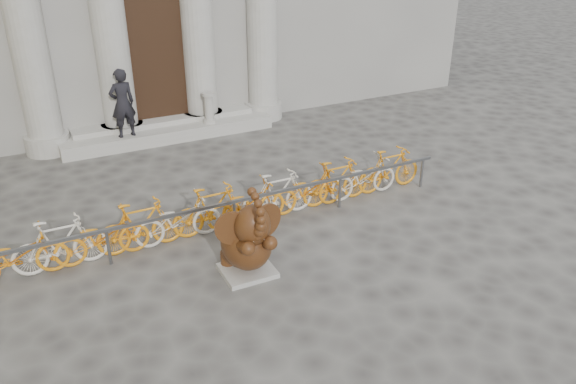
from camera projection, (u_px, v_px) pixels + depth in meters
ground at (347, 325)px, 8.66m from camera, size 80.00×80.00×0.00m
entrance_steps at (169, 132)px, 16.09m from camera, size 6.00×1.20×0.36m
elephant_statue at (247, 242)px, 9.63m from camera, size 1.20×1.33×1.80m
bike_rack at (229, 206)px, 11.19m from camera, size 9.77×0.53×1.00m
pedestrian at (122, 103)px, 14.83m from camera, size 0.73×0.53×1.84m
balustrade_post at (209, 109)px, 16.07m from camera, size 0.36×0.36×0.89m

